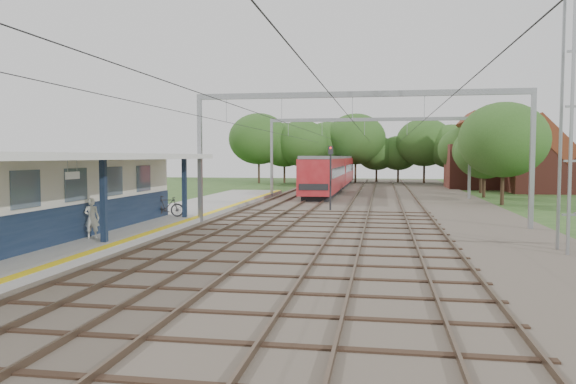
# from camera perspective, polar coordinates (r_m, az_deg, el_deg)

# --- Properties ---
(ground) EXTENTS (160.00, 160.00, 0.00)m
(ground) POSITION_cam_1_polar(r_m,az_deg,el_deg) (15.37, -8.83, -10.21)
(ground) COLOR #2D4C1E
(ground) RESTS_ON ground
(ballast_bed) EXTENTS (18.00, 90.00, 0.10)m
(ballast_bed) POSITION_cam_1_polar(r_m,az_deg,el_deg) (44.31, 8.56, -1.09)
(ballast_bed) COLOR #473D33
(ballast_bed) RESTS_ON ground
(platform) EXTENTS (5.00, 52.00, 0.35)m
(platform) POSITION_cam_1_polar(r_m,az_deg,el_deg) (30.90, -13.87, -2.96)
(platform) COLOR gray
(platform) RESTS_ON ground
(yellow_stripe) EXTENTS (0.45, 52.00, 0.01)m
(yellow_stripe) POSITION_cam_1_polar(r_m,az_deg,el_deg) (30.06, -9.94, -2.74)
(yellow_stripe) COLOR yellow
(yellow_stripe) RESTS_ON platform
(station_building) EXTENTS (3.41, 18.00, 3.40)m
(station_building) POSITION_cam_1_polar(r_m,az_deg,el_deg) (25.21, -23.17, -0.35)
(station_building) COLOR beige
(station_building) RESTS_ON platform
(canopy) EXTENTS (6.40, 20.00, 3.44)m
(canopy) POSITION_cam_1_polar(r_m,az_deg,el_deg) (23.72, -22.31, 3.31)
(canopy) COLOR #101E34
(canopy) RESTS_ON platform
(rail_tracks) EXTENTS (11.80, 88.00, 0.15)m
(rail_tracks) POSITION_cam_1_polar(r_m,az_deg,el_deg) (44.41, 5.33, -0.89)
(rail_tracks) COLOR brown
(rail_tracks) RESTS_ON ballast_bed
(catenary_system) EXTENTS (17.22, 88.00, 7.00)m
(catenary_system) POSITION_cam_1_polar(r_m,az_deg,el_deg) (39.51, 7.62, 6.28)
(catenary_system) COLOR gray
(catenary_system) RESTS_ON ground
(tree_band) EXTENTS (31.72, 30.88, 8.82)m
(tree_band) POSITION_cam_1_polar(r_m,az_deg,el_deg) (71.30, 8.85, 4.60)
(tree_band) COLOR #382619
(tree_band) RESTS_ON ground
(house_near) EXTENTS (7.00, 6.12, 7.89)m
(house_near) POSITION_cam_1_polar(r_m,az_deg,el_deg) (62.32, 24.69, 2.68)
(house_near) COLOR brown
(house_near) RESTS_ON ground
(house_far) EXTENTS (8.00, 6.12, 8.66)m
(house_far) POSITION_cam_1_polar(r_m,az_deg,el_deg) (67.11, 19.23, 3.06)
(house_far) COLOR brown
(house_far) RESTS_ON ground
(person) EXTENTS (0.66, 0.50, 1.64)m
(person) POSITION_cam_1_polar(r_m,az_deg,el_deg) (24.02, -19.31, -2.53)
(person) COLOR silver
(person) RESTS_ON platform
(bicycle) EXTENTS (1.97, 0.80, 1.15)m
(bicycle) POSITION_cam_1_polar(r_m,az_deg,el_deg) (31.52, -12.22, -1.44)
(bicycle) COLOR black
(bicycle) RESTS_ON platform
(train) EXTENTS (2.74, 34.11, 3.61)m
(train) POSITION_cam_1_polar(r_m,az_deg,el_deg) (60.36, 4.56, 2.06)
(train) COLOR black
(train) RESTS_ON ballast_bed
(signal_post) EXTENTS (0.34, 0.31, 4.35)m
(signal_post) POSITION_cam_1_polar(r_m,az_deg,el_deg) (37.35, 4.34, 2.20)
(signal_post) COLOR black
(signal_post) RESTS_ON ground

